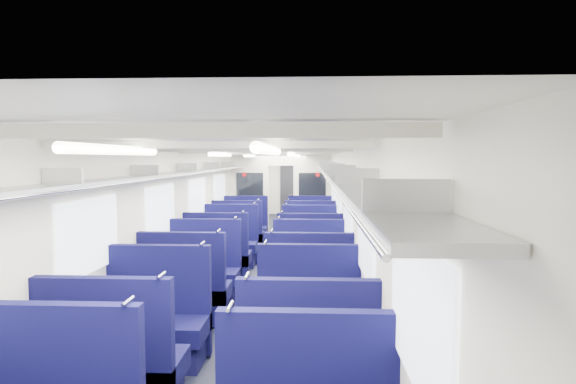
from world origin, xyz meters
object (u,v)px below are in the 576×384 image
Objects in this scene: seat_19 at (310,230)px; seat_12 at (218,259)px; seat_4 at (112,372)px; seat_5 at (308,375)px; bulkhead at (281,193)px; seat_14 at (229,246)px; seat_7 at (309,325)px; seat_11 at (310,276)px; seat_10 at (203,275)px; seat_16 at (238,237)px; seat_15 at (310,248)px; seat_8 at (185,294)px; seat_17 at (310,237)px; seat_6 at (155,326)px; end_door at (290,189)px; seat_13 at (310,260)px; seat_18 at (244,230)px; seat_9 at (309,295)px.

seat_12 is at bearing -114.91° from seat_19.
seat_5 is (1.66, 0.02, 0.00)m from seat_4.
bulkhead is 3.88m from seat_14.
seat_7 is at bearing 36.74° from seat_4.
seat_11 is 1.00× the size of seat_19.
seat_7 is (0.83, -8.29, -0.84)m from bulkhead.
seat_14 is (0.00, 2.44, 0.00)m from seat_10.
seat_5 is at bearing -76.65° from seat_16.
seat_7 is at bearing -90.00° from seat_15.
seat_8 is at bearing -116.19° from seat_15.
seat_8 and seat_17 have the same top height.
seat_6 is at bearing -90.00° from seat_16.
seat_15 is (0.00, 5.71, 0.00)m from seat_5.
seat_7 is (0.83, -13.73, -0.60)m from end_door.
bulkhead is 2.78m from seat_16.
bulkhead is at bearing 80.49° from seat_12.
seat_19 is (1.66, 4.76, 0.00)m from seat_10.
bulkhead is 6.21m from seat_11.
seat_6 is 4.90m from seat_15.
seat_11 is 2.92m from seat_14.
seat_7 and seat_11 have the same top height.
seat_5 is at bearing -90.00° from seat_13.
seat_12 is at bearing -145.31° from seat_15.
seat_10 is (-0.83, -6.14, -0.84)m from bulkhead.
seat_4 is 1.00× the size of seat_15.
seat_16 is at bearing -90.00° from seat_18.
seat_12 is 1.00× the size of seat_16.
seat_5 is 1.00× the size of seat_18.
seat_6 is at bearing -90.00° from seat_12.
seat_11 is (1.66, 3.43, 0.00)m from seat_4.
seat_14 is 1.00× the size of seat_15.
seat_8 and seat_9 have the same top height.
seat_6 and seat_18 have the same top height.
seat_10 is 2.03m from seat_13.
seat_10 and seat_16 have the same top height.
seat_7 and seat_16 have the same top height.
end_door reaches higher than seat_10.
seat_15 is at bearing -77.69° from bulkhead.
seat_9 is (1.66, 2.39, 0.00)m from seat_4.
seat_12 is (0.00, 4.58, 0.00)m from seat_4.
seat_13 is (0.00, 1.14, 0.00)m from seat_11.
seat_18 is (-1.66, 1.01, 0.00)m from seat_17.
seat_7 is 4.89m from seat_14.
seat_10 is 4.66m from seat_18.
seat_19 is (1.66, 3.57, 0.00)m from seat_12.
seat_16 is at bearing 109.74° from seat_9.
seat_12 is (-1.66, 3.34, 0.00)m from seat_7.
seat_11 and seat_13 have the same top height.
seat_6 is 1.00× the size of seat_16.
seat_10 is 1.00× the size of seat_17.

